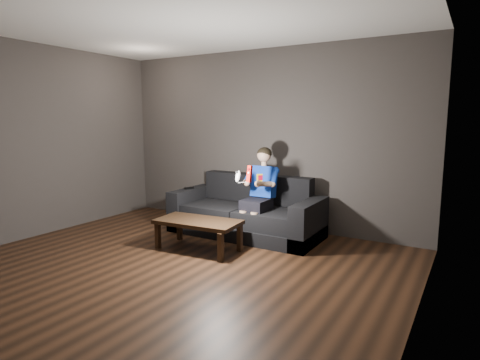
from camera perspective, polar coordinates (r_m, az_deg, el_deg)
The scene contains 11 objects.
floor at distance 4.45m, azimuth -12.30°, elevation -13.37°, with size 5.00×5.00×0.00m, color black.
back_wall at distance 6.19m, azimuth 3.32°, elevation 5.82°, with size 5.00×0.04×2.70m, color #3E3936.
left_wall at distance 6.13m, azimuth -30.14°, elevation 4.65°, with size 0.04×5.00×2.70m, color #3E3936.
right_wall at distance 3.02m, azimuth 23.97°, elevation 2.19°, with size 0.04×5.00×2.70m, color #3E3936.
ceiling at distance 4.26m, azimuth -13.55°, elevation 22.66°, with size 5.00×5.00×0.02m, color silver.
sofa at distance 5.82m, azimuth 0.91°, elevation -5.07°, with size 2.17×0.93×0.84m.
child at distance 5.57m, azimuth 2.86°, elevation -0.84°, with size 0.49×0.60×1.20m.
wii_remote_red at distance 5.09m, azimuth 1.34°, elevation 0.88°, with size 0.06×0.08×0.22m.
nunchuk_white at distance 5.18m, azimuth -0.30°, elevation 0.52°, with size 0.09×0.11×0.16m.
wii_remote_black at distance 6.22m, azimuth -7.26°, elevation -1.12°, with size 0.08×0.17×0.03m.
coffee_table at distance 5.14m, azimuth -5.98°, elevation -6.24°, with size 1.11×0.62×0.39m.
Camera 1 is at (2.85, -2.99, 1.65)m, focal length 30.00 mm.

